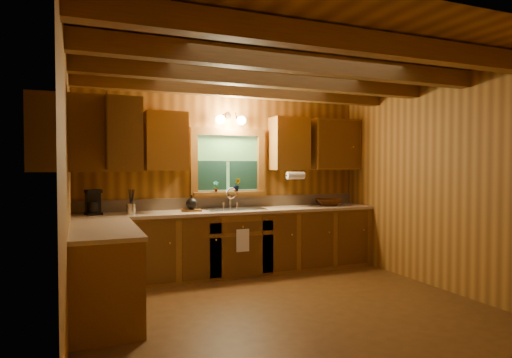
{
  "coord_description": "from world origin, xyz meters",
  "views": [
    {
      "loc": [
        -2.01,
        -4.1,
        1.51
      ],
      "look_at": [
        0.0,
        0.8,
        1.35
      ],
      "focal_mm": 30.46,
      "sensor_mm": 36.0,
      "label": 1
    }
  ],
  "objects_px": {
    "sink": "(234,213)",
    "wicker_basket": "(329,202)",
    "coffee_maker": "(93,202)",
    "cutting_board": "(192,210)"
  },
  "relations": [
    {
      "from": "sink",
      "to": "wicker_basket",
      "type": "height_order",
      "value": "sink"
    },
    {
      "from": "sink",
      "to": "coffee_maker",
      "type": "relative_size",
      "value": 2.6
    },
    {
      "from": "wicker_basket",
      "to": "sink",
      "type": "bearing_deg",
      "value": -178.47
    },
    {
      "from": "coffee_maker",
      "to": "wicker_basket",
      "type": "xyz_separation_m",
      "value": [
        3.41,
        -0.04,
        -0.11
      ]
    },
    {
      "from": "cutting_board",
      "to": "wicker_basket",
      "type": "xyz_separation_m",
      "value": [
        2.17,
        0.04,
        0.04
      ]
    },
    {
      "from": "coffee_maker",
      "to": "cutting_board",
      "type": "relative_size",
      "value": 1.22
    },
    {
      "from": "sink",
      "to": "cutting_board",
      "type": "distance_m",
      "value": 0.61
    },
    {
      "from": "coffee_maker",
      "to": "wicker_basket",
      "type": "height_order",
      "value": "coffee_maker"
    },
    {
      "from": "sink",
      "to": "coffee_maker",
      "type": "height_order",
      "value": "coffee_maker"
    },
    {
      "from": "sink",
      "to": "coffee_maker",
      "type": "distance_m",
      "value": 1.86
    }
  ]
}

